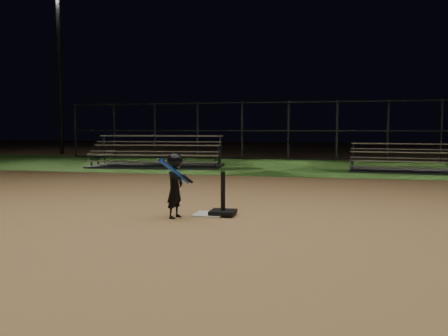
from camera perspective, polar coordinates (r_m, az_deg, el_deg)
ground at (r=7.28m, az=-1.80°, el=-5.75°), size 80.00×80.00×0.00m
grass_strip at (r=17.07m, az=6.88°, el=0.31°), size 60.00×8.00×0.01m
home_plate at (r=7.28m, az=-1.80°, el=-5.66°), size 0.45×0.45×0.02m
batting_tee at (r=7.20m, az=-0.12°, el=-4.75°), size 0.38×0.38×0.66m
child_batter at (r=7.01m, az=-6.00°, el=-1.87°), size 0.42×0.57×0.98m
bleacher_left at (r=16.50m, az=-8.18°, el=0.92°), size 4.70×2.68×1.10m
bleacher_right at (r=15.48m, az=21.76°, el=0.20°), size 3.71×2.02×0.88m
backstop_fence at (r=20.00m, az=7.86°, el=4.52°), size 20.08×0.08×2.50m
light_pole_left at (r=26.13m, az=-19.51°, el=12.49°), size 0.90×0.53×8.30m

